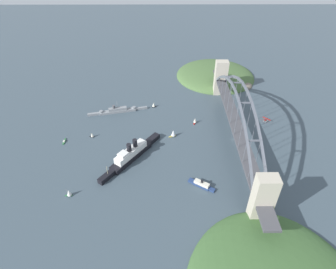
{
  "coord_description": "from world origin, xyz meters",
  "views": [
    {
      "loc": [
        -274.61,
        81.87,
        216.85
      ],
      "look_at": [
        0.0,
        80.17,
        8.0
      ],
      "focal_mm": 30.28,
      "sensor_mm": 36.0,
      "label": 1
    }
  ],
  "objects_px": {
    "small_boat_0": "(92,135)",
    "small_boat_5": "(195,121)",
    "seaplane_taxiing_near_bridge": "(266,120)",
    "small_boat_3": "(69,193)",
    "harbor_arch_bridge": "(236,121)",
    "small_boat_4": "(154,105)",
    "harbor_ferry_steamer": "(201,184)",
    "ocean_liner": "(131,154)",
    "small_boat_1": "(173,133)",
    "small_boat_2": "(64,141)",
    "naval_cruiser": "(117,110)"
  },
  "relations": [
    {
      "from": "small_boat_0",
      "to": "small_boat_5",
      "type": "relative_size",
      "value": 0.85
    },
    {
      "from": "seaplane_taxiing_near_bridge",
      "to": "small_boat_3",
      "type": "relative_size",
      "value": 1.09
    },
    {
      "from": "seaplane_taxiing_near_bridge",
      "to": "small_boat_3",
      "type": "height_order",
      "value": "small_boat_3"
    },
    {
      "from": "harbor_arch_bridge",
      "to": "small_boat_4",
      "type": "height_order",
      "value": "harbor_arch_bridge"
    },
    {
      "from": "harbor_arch_bridge",
      "to": "harbor_ferry_steamer",
      "type": "bearing_deg",
      "value": 148.69
    },
    {
      "from": "small_boat_5",
      "to": "ocean_liner",
      "type": "bearing_deg",
      "value": 131.81
    },
    {
      "from": "small_boat_1",
      "to": "small_boat_3",
      "type": "xyz_separation_m",
      "value": [
        -95.31,
        103.98,
        -0.79
      ]
    },
    {
      "from": "small_boat_2",
      "to": "small_boat_3",
      "type": "relative_size",
      "value": 1.31
    },
    {
      "from": "harbor_ferry_steamer",
      "to": "ocean_liner",
      "type": "bearing_deg",
      "value": 60.35
    },
    {
      "from": "small_boat_0",
      "to": "harbor_ferry_steamer",
      "type": "bearing_deg",
      "value": -122.74
    },
    {
      "from": "harbor_arch_bridge",
      "to": "ocean_liner",
      "type": "relative_size",
      "value": 3.5
    },
    {
      "from": "small_boat_4",
      "to": "small_boat_5",
      "type": "relative_size",
      "value": 0.91
    },
    {
      "from": "small_boat_2",
      "to": "small_boat_1",
      "type": "bearing_deg",
      "value": -85.65
    },
    {
      "from": "seaplane_taxiing_near_bridge",
      "to": "small_boat_0",
      "type": "height_order",
      "value": "small_boat_0"
    },
    {
      "from": "small_boat_0",
      "to": "small_boat_1",
      "type": "xyz_separation_m",
      "value": [
        0.93,
        -101.04,
        1.72
      ]
    },
    {
      "from": "naval_cruiser",
      "to": "small_boat_0",
      "type": "bearing_deg",
      "value": 157.7
    },
    {
      "from": "harbor_ferry_steamer",
      "to": "seaplane_taxiing_near_bridge",
      "type": "distance_m",
      "value": 152.86
    },
    {
      "from": "small_boat_3",
      "to": "small_boat_5",
      "type": "distance_m",
      "value": 182.47
    },
    {
      "from": "small_boat_3",
      "to": "small_boat_5",
      "type": "xyz_separation_m",
      "value": [
        124.29,
        -133.6,
        -0.31
      ]
    },
    {
      "from": "harbor_ferry_steamer",
      "to": "small_boat_5",
      "type": "relative_size",
      "value": 3.21
    },
    {
      "from": "small_boat_3",
      "to": "small_boat_2",
      "type": "bearing_deg",
      "value": 19.18
    },
    {
      "from": "small_boat_1",
      "to": "small_boat_4",
      "type": "xyz_separation_m",
      "value": [
        69.99,
        26.79,
        -1.52
      ]
    },
    {
      "from": "harbor_arch_bridge",
      "to": "small_boat_0",
      "type": "distance_m",
      "value": 176.53
    },
    {
      "from": "small_boat_2",
      "to": "harbor_arch_bridge",
      "type": "bearing_deg",
      "value": -89.06
    },
    {
      "from": "naval_cruiser",
      "to": "small_boat_0",
      "type": "xyz_separation_m",
      "value": [
        -57.42,
        23.55,
        0.47
      ]
    },
    {
      "from": "harbor_arch_bridge",
      "to": "small_boat_5",
      "type": "distance_m",
      "value": 61.63
    },
    {
      "from": "ocean_liner",
      "to": "naval_cruiser",
      "type": "xyz_separation_m",
      "value": [
        97.02,
        29.4,
        -3.34
      ]
    },
    {
      "from": "ocean_liner",
      "to": "small_boat_1",
      "type": "height_order",
      "value": "ocean_liner"
    },
    {
      "from": "small_boat_3",
      "to": "small_boat_5",
      "type": "relative_size",
      "value": 1.09
    },
    {
      "from": "small_boat_1",
      "to": "ocean_liner",
      "type": "bearing_deg",
      "value": 130.12
    },
    {
      "from": "harbor_arch_bridge",
      "to": "seaplane_taxiing_near_bridge",
      "type": "distance_m",
      "value": 70.82
    },
    {
      "from": "ocean_liner",
      "to": "small_boat_2",
      "type": "relative_size",
      "value": 6.98
    },
    {
      "from": "ocean_liner",
      "to": "small_boat_5",
      "type": "distance_m",
      "value": 104.28
    },
    {
      "from": "harbor_ferry_steamer",
      "to": "small_boat_1",
      "type": "bearing_deg",
      "value": 18.0
    },
    {
      "from": "harbor_arch_bridge",
      "to": "small_boat_0",
      "type": "relative_size",
      "value": 41.46
    },
    {
      "from": "small_boat_2",
      "to": "ocean_liner",
      "type": "bearing_deg",
      "value": -109.55
    },
    {
      "from": "naval_cruiser",
      "to": "small_boat_5",
      "type": "relative_size",
      "value": 9.81
    },
    {
      "from": "ocean_liner",
      "to": "naval_cruiser",
      "type": "bearing_deg",
      "value": 16.86
    },
    {
      "from": "seaplane_taxiing_near_bridge",
      "to": "small_boat_4",
      "type": "relative_size",
      "value": 1.31
    },
    {
      "from": "small_boat_0",
      "to": "small_boat_1",
      "type": "bearing_deg",
      "value": -89.47
    },
    {
      "from": "harbor_ferry_steamer",
      "to": "harbor_arch_bridge",
      "type": "bearing_deg",
      "value": -31.31
    },
    {
      "from": "harbor_arch_bridge",
      "to": "naval_cruiser",
      "type": "xyz_separation_m",
      "value": [
        63.24,
        151.13,
        -25.24
      ]
    },
    {
      "from": "small_boat_5",
      "to": "small_boat_1",
      "type": "bearing_deg",
      "value": 134.37
    },
    {
      "from": "naval_cruiser",
      "to": "small_boat_2",
      "type": "relative_size",
      "value": 6.84
    },
    {
      "from": "small_boat_0",
      "to": "small_boat_5",
      "type": "xyz_separation_m",
      "value": [
        29.91,
        -130.66,
        0.62
      ]
    },
    {
      "from": "small_boat_0",
      "to": "small_boat_5",
      "type": "bearing_deg",
      "value": -77.11
    },
    {
      "from": "harbor_arch_bridge",
      "to": "small_boat_5",
      "type": "xyz_separation_m",
      "value": [
        35.73,
        44.03,
        -24.15
      ]
    },
    {
      "from": "naval_cruiser",
      "to": "harbor_arch_bridge",
      "type": "bearing_deg",
      "value": -112.71
    },
    {
      "from": "harbor_ferry_steamer",
      "to": "small_boat_2",
      "type": "relative_size",
      "value": 2.24
    },
    {
      "from": "harbor_arch_bridge",
      "to": "small_boat_2",
      "type": "relative_size",
      "value": 24.44
    }
  ]
}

